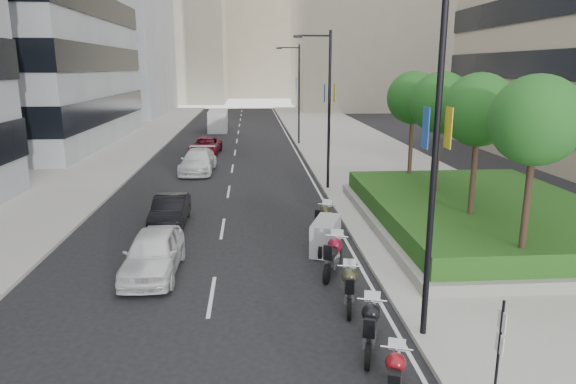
{
  "coord_description": "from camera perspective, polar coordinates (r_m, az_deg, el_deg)",
  "views": [
    {
      "loc": [
        -0.2,
        -11.06,
        7.03
      ],
      "look_at": [
        1.33,
        9.48,
        2.0
      ],
      "focal_mm": 32.0,
      "sensor_mm": 36.0,
      "label": 1
    }
  ],
  "objects": [
    {
      "name": "car_c",
      "position": [
        35.66,
        -9.96,
        3.4
      ],
      "size": [
        2.38,
        5.4,
        1.54
      ],
      "primitive_type": "imported",
      "rotation": [
        0.0,
        0.0,
        -0.04
      ],
      "color": "silver",
      "rests_on": "ground"
    },
    {
      "name": "car_a",
      "position": [
        18.49,
        -14.74,
        -6.55
      ],
      "size": [
        1.85,
        4.5,
        1.53
      ],
      "primitive_type": "imported",
      "rotation": [
        0.0,
        0.0,
        -0.01
      ],
      "color": "silver",
      "rests_on": "ground"
    },
    {
      "name": "sidewalk_left",
      "position": [
        43.29,
        -20.05,
        3.64
      ],
      "size": [
        8.0,
        100.0,
        0.15
      ],
      "primitive_type": "cube",
      "color": "#9E9B93",
      "rests_on": "ground"
    },
    {
      "name": "tree_2",
      "position": [
        24.7,
        16.61,
        9.44
      ],
      "size": [
        2.8,
        2.8,
        6.3
      ],
      "color": "#332319",
      "rests_on": "planter"
    },
    {
      "name": "tree_3",
      "position": [
        28.47,
        13.77,
        10.1
      ],
      "size": [
        2.8,
        2.8,
        6.3
      ],
      "color": "#332319",
      "rests_on": "planter"
    },
    {
      "name": "lane_edge",
      "position": [
        41.84,
        1.17,
        4.05
      ],
      "size": [
        0.12,
        100.0,
        0.01
      ],
      "primitive_type": "cube",
      "color": "silver",
      "rests_on": "ground"
    },
    {
      "name": "lamp_post_0",
      "position": [
        12.97,
        15.42,
        4.52
      ],
      "size": [
        2.34,
        0.45,
        9.0
      ],
      "color": "black",
      "rests_on": "ground"
    },
    {
      "name": "motorcycle_2",
      "position": [
        13.58,
        9.12,
        -14.65
      ],
      "size": [
        0.92,
        2.25,
        1.15
      ],
      "rotation": [
        0.0,
        0.0,
        1.29
      ],
      "color": "black",
      "rests_on": "ground"
    },
    {
      "name": "motorcycle_5",
      "position": [
        20.08,
        4.21,
        -4.88
      ],
      "size": [
        1.49,
        2.27,
        1.28
      ],
      "rotation": [
        0.0,
        0.0,
        1.24
      ],
      "color": "black",
      "rests_on": "ground"
    },
    {
      "name": "delivery_van",
      "position": [
        58.4,
        -7.78,
        7.73
      ],
      "size": [
        2.18,
        5.49,
        2.29
      ],
      "rotation": [
        0.0,
        0.0,
        0.02
      ],
      "color": "silver",
      "rests_on": "ground"
    },
    {
      "name": "building_cream_right",
      "position": [
        94.37,
        10.01,
        20.2
      ],
      "size": [
        28.0,
        24.0,
        36.0
      ],
      "primitive_type": "cube",
      "color": "#B7AD93",
      "rests_on": "ground"
    },
    {
      "name": "lamp_post_2",
      "position": [
        47.3,
        1.05,
        11.34
      ],
      "size": [
        2.34,
        0.45,
        9.0
      ],
      "color": "black",
      "rests_on": "ground"
    },
    {
      "name": "building_grey_far",
      "position": [
        84.86,
        -21.64,
        18.19
      ],
      "size": [
        22.0,
        26.0,
        30.0
      ],
      "primitive_type": "cube",
      "color": "gray",
      "rests_on": "ground"
    },
    {
      "name": "motorcycle_6",
      "position": [
        22.24,
        3.95,
        -3.04
      ],
      "size": [
        1.14,
        2.21,
        1.17
      ],
      "rotation": [
        0.0,
        0.0,
        1.16
      ],
      "color": "black",
      "rests_on": "ground"
    },
    {
      "name": "hedge",
      "position": [
        24.18,
        20.87,
        -1.76
      ],
      "size": [
        9.4,
        13.4,
        0.8
      ],
      "primitive_type": "cube",
      "color": "#194914",
      "rests_on": "planter"
    },
    {
      "name": "building_cream_left",
      "position": [
        112.92,
        -14.03,
        18.4
      ],
      "size": [
        26.0,
        24.0,
        34.0
      ],
      "primitive_type": "cube",
      "color": "#B7AD93",
      "rests_on": "ground"
    },
    {
      "name": "motorcycle_3",
      "position": [
        15.76,
        6.82,
        -10.51
      ],
      "size": [
        0.73,
        2.19,
        1.1
      ],
      "rotation": [
        0.0,
        0.0,
        1.39
      ],
      "color": "black",
      "rests_on": "ground"
    },
    {
      "name": "lamp_post_1",
      "position": [
        29.45,
        4.31,
        9.86
      ],
      "size": [
        2.34,
        0.45,
        9.0
      ],
      "color": "black",
      "rests_on": "ground"
    },
    {
      "name": "planter",
      "position": [
        24.34,
        20.76,
        -3.13
      ],
      "size": [
        10.0,
        14.0,
        0.4
      ],
      "primitive_type": "cube",
      "color": "gray",
      "rests_on": "sidewalk_right"
    },
    {
      "name": "car_b",
      "position": [
        23.89,
        -12.96,
        -2.06
      ],
      "size": [
        1.44,
        4.11,
        1.35
      ],
      "primitive_type": "imported",
      "rotation": [
        0.0,
        0.0,
        -0.0
      ],
      "color": "black",
      "rests_on": "ground"
    },
    {
      "name": "car_d",
      "position": [
        43.2,
        -9.13,
        5.1
      ],
      "size": [
        2.62,
        5.07,
        1.37
      ],
      "primitive_type": "imported",
      "rotation": [
        0.0,
        0.0,
        -0.07
      ],
      "color": "maroon",
      "rests_on": "ground"
    },
    {
      "name": "tree_0",
      "position": [
        17.47,
        25.85,
        7.1
      ],
      "size": [
        2.8,
        2.8,
        6.3
      ],
      "color": "#332319",
      "rests_on": "planter"
    },
    {
      "name": "parking_sign",
      "position": [
        11.75,
        22.41,
        -15.71
      ],
      "size": [
        0.06,
        0.32,
        2.5
      ],
      "color": "black",
      "rests_on": "ground"
    },
    {
      "name": "building_cream_centre",
      "position": [
        131.63,
        -3.45,
        18.91
      ],
      "size": [
        30.0,
        24.0,
        38.0
      ],
      "primitive_type": "cube",
      "color": "#B7AD93",
      "rests_on": "ground"
    },
    {
      "name": "sidewalk_right",
      "position": [
        42.65,
        8.29,
        4.19
      ],
      "size": [
        10.0,
        100.0,
        0.15
      ],
      "primitive_type": "cube",
      "color": "#9E9B93",
      "rests_on": "ground"
    },
    {
      "name": "lane_centre",
      "position": [
        41.68,
        -5.99,
        3.94
      ],
      "size": [
        0.12,
        100.0,
        0.01
      ],
      "primitive_type": "cube",
      "color": "silver",
      "rests_on": "ground"
    },
    {
      "name": "tree_1",
      "position": [
        21.01,
        20.45,
        8.49
      ],
      "size": [
        2.8,
        2.8,
        6.3
      ],
      "color": "#332319",
      "rests_on": "planter"
    },
    {
      "name": "motorcycle_1",
      "position": [
        11.84,
        11.76,
        -19.72
      ],
      "size": [
        0.89,
        2.03,
        1.05
      ],
      "rotation": [
        0.0,
        0.0,
        1.25
      ],
      "color": "black",
      "rests_on": "ground"
    },
    {
      "name": "ground",
      "position": [
        13.11,
        -2.87,
        -18.72
      ],
      "size": [
        160.0,
        160.0,
        0.0
      ],
      "primitive_type": "plane",
      "color": "black",
      "rests_on": "ground"
    },
    {
      "name": "motorcycle_4",
      "position": [
        18.02,
        5.03,
        -7.07
      ],
      "size": [
        1.12,
        2.31,
        1.21
      ],
      "rotation": [
        0.0,
        0.0,
        1.19
      ],
      "color": "black",
      "rests_on": "ground"
    }
  ]
}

